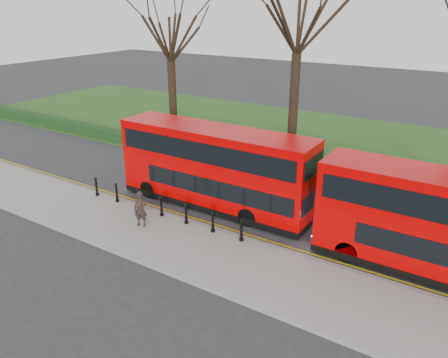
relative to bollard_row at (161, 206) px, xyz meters
The scene contains 12 objects.
ground 1.52m from the bollard_row, 100.48° to the left, with size 120.00×120.00×0.00m, color #28282B.
pavement 1.77m from the bollard_row, 98.60° to the right, with size 60.00×4.00×0.15m, color gray.
kerb 0.72m from the bollard_row, 125.50° to the left, with size 60.00×0.25×0.16m, color slate.
grass_verge 16.36m from the bollard_row, 90.87° to the left, with size 60.00×18.00×0.06m, color #254717.
hedge 8.16m from the bollard_row, 91.75° to the left, with size 60.00×0.90×0.80m, color black.
yellow_line_outer 0.95m from the bollard_row, 111.01° to the left, with size 60.00×0.10×0.01m, color yellow.
yellow_line_inner 1.10m from the bollard_row, 106.37° to the left, with size 60.00×0.10×0.01m, color yellow.
tree_left 15.73m from the bollard_row, 126.01° to the left, with size 6.83×6.83×10.67m.
tree_mid 14.36m from the bollard_row, 81.23° to the left, with size 8.15×8.15×12.74m.
bollard_row is the anchor object (origin of this frame).
bus_lead 3.31m from the bollard_row, 61.67° to the left, with size 10.46×2.40×4.16m.
pedestrian 1.36m from the bollard_row, 95.42° to the right, with size 0.63×0.41×1.73m, color black.
Camera 1 is at (13.19, -15.96, 9.91)m, focal length 35.00 mm.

